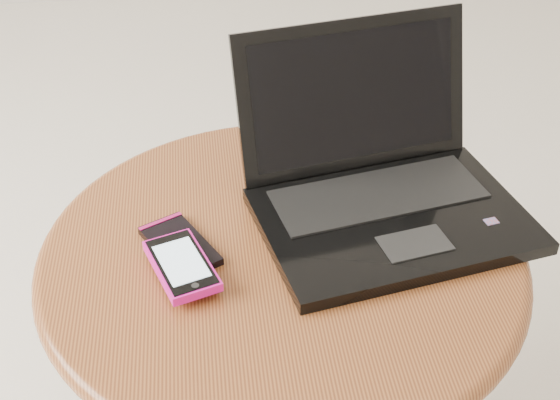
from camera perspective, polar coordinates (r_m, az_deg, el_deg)
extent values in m
cylinder|color=#602610|center=(1.09, 0.14, -13.01)|extent=(0.09, 0.09, 0.42)
cylinder|color=#602F17|center=(0.93, 0.16, -4.06)|extent=(0.57, 0.57, 0.03)
torus|color=#602F17|center=(0.93, 0.16, -4.06)|extent=(0.60, 0.60, 0.03)
cube|color=black|center=(0.96, 8.51, -1.53)|extent=(0.37, 0.29, 0.02)
cube|color=black|center=(0.98, 7.44, 0.45)|extent=(0.29, 0.15, 0.00)
cube|color=black|center=(0.91, 10.13, -3.23)|extent=(0.09, 0.07, 0.00)
cube|color=red|center=(0.97, 15.64, -1.56)|extent=(0.02, 0.02, 0.00)
cube|color=black|center=(1.01, 5.59, 7.86)|extent=(0.32, 0.13, 0.19)
cube|color=black|center=(1.00, 5.68, 7.82)|extent=(0.29, 0.10, 0.16)
cube|color=black|center=(0.92, -7.56, -3.43)|extent=(0.10, 0.12, 0.01)
cube|color=#B1165E|center=(0.95, -9.01, -1.58)|extent=(0.05, 0.03, 0.00)
cube|color=#F116A4|center=(0.88, -7.42, -4.93)|extent=(0.09, 0.12, 0.01)
cube|color=black|center=(0.87, -7.45, -4.62)|extent=(0.08, 0.12, 0.00)
cube|color=silver|center=(0.87, -7.46, -4.58)|extent=(0.07, 0.09, 0.00)
cylinder|color=black|center=(0.84, -6.40, -6.42)|extent=(0.01, 0.01, 0.00)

